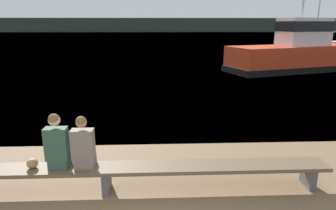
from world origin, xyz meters
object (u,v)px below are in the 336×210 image
at_px(tugboat_red, 297,54).
at_px(bench_main, 106,171).
at_px(person_right, 83,146).
at_px(person_left, 57,144).
at_px(shopping_bag, 32,163).
at_px(moored_sailboat, 318,48).

bearing_deg(tugboat_red, bench_main, 126.94).
bearing_deg(person_right, tugboat_red, 53.74).
height_order(person_left, tugboat_red, tugboat_red).
xyz_separation_m(bench_main, person_right, (-0.38, 0.00, 0.50)).
bearing_deg(bench_main, shopping_bag, 179.33).
relative_size(person_left, moored_sailboat, 0.13).
xyz_separation_m(person_left, moored_sailboat, (18.11, 24.62, -0.22)).
xyz_separation_m(person_left, shopping_bag, (-0.48, 0.02, -0.37)).
relative_size(person_right, shopping_bag, 4.92).
xyz_separation_m(shopping_bag, tugboat_red, (11.70, 14.65, 0.51)).
height_order(person_right, shopping_bag, person_right).
height_order(person_right, moored_sailboat, moored_sailboat).
distance_m(bench_main, tugboat_red, 17.97).
bearing_deg(person_left, tugboat_red, 52.59).
relative_size(bench_main, shopping_bag, 41.18).
height_order(shopping_bag, moored_sailboat, moored_sailboat).
bearing_deg(tugboat_red, person_left, 124.82).
relative_size(bench_main, moored_sailboat, 1.00).
xyz_separation_m(person_right, moored_sailboat, (17.65, 24.62, -0.19)).
bearing_deg(tugboat_red, person_right, 125.97).
distance_m(person_right, moored_sailboat, 30.29).
bearing_deg(moored_sailboat, tugboat_red, 165.95).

